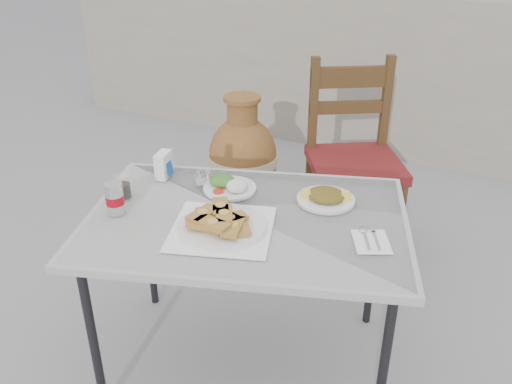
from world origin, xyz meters
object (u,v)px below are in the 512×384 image
at_px(pide_plate, 222,221).
at_px(napkin_holder, 164,165).
at_px(salad_rice_plate, 229,185).
at_px(condiment_caddy, 206,179).
at_px(terracotta_urn, 243,159).
at_px(salad_chopped_plate, 326,197).
at_px(chair, 353,158).
at_px(cola_glass, 123,187).
at_px(cafe_table, 247,227).
at_px(soda_can, 115,198).

relative_size(pide_plate, napkin_holder, 4.05).
xyz_separation_m(salad_rice_plate, napkin_holder, (-0.30, -0.02, 0.04)).
distance_m(condiment_caddy, terracotta_urn, 1.14).
bearing_deg(salad_rice_plate, terracotta_urn, 114.65).
height_order(pide_plate, salad_chopped_plate, pide_plate).
xyz_separation_m(pide_plate, chair, (0.13, 1.19, -0.21)).
distance_m(pide_plate, salad_rice_plate, 0.30).
bearing_deg(cola_glass, salad_rice_plate, 34.26).
relative_size(cafe_table, salad_chopped_plate, 6.09).
bearing_deg(pide_plate, salad_chopped_plate, 53.80).
bearing_deg(napkin_holder, salad_chopped_plate, -2.01).
bearing_deg(salad_rice_plate, chair, 74.41).
relative_size(napkin_holder, chair, 0.11).
bearing_deg(soda_can, salad_chopped_plate, 32.58).
distance_m(pide_plate, soda_can, 0.42).
distance_m(soda_can, chair, 1.40).
bearing_deg(cafe_table, pide_plate, -106.87).
relative_size(cafe_table, napkin_holder, 12.44).
bearing_deg(condiment_caddy, cafe_table, -30.69).
bearing_deg(soda_can, pide_plate, 10.00).
bearing_deg(napkin_holder, terracotta_urn, 88.89).
height_order(cola_glass, terracotta_urn, cola_glass).
xyz_separation_m(salad_chopped_plate, chair, (-0.13, 0.84, -0.20)).
relative_size(cafe_table, chair, 1.31).
relative_size(soda_can, chair, 0.12).
bearing_deg(cola_glass, napkin_holder, 78.79).
xyz_separation_m(salad_rice_plate, cola_glass, (-0.35, -0.24, 0.02)).
xyz_separation_m(soda_can, condiment_caddy, (0.18, 0.36, -0.04)).
distance_m(cola_glass, napkin_holder, 0.22).
height_order(soda_can, condiment_caddy, soda_can).
bearing_deg(chair, salad_rice_plate, -136.60).
xyz_separation_m(pide_plate, terracotta_urn, (-0.59, 1.30, -0.40)).
height_order(cafe_table, chair, chair).
height_order(salad_rice_plate, chair, chair).
height_order(salad_chopped_plate, cola_glass, cola_glass).
bearing_deg(terracotta_urn, salad_chopped_plate, -47.72).
relative_size(cola_glass, napkin_holder, 0.83).
xyz_separation_m(salad_chopped_plate, terracotta_urn, (-0.85, 0.94, -0.39)).
relative_size(condiment_caddy, terracotta_urn, 0.15).
bearing_deg(cafe_table, terracotta_urn, 118.06).
bearing_deg(pide_plate, soda_can, -170.00).
xyz_separation_m(cola_glass, napkin_holder, (0.04, 0.22, 0.02)).
xyz_separation_m(soda_can, napkin_holder, (-0.01, 0.33, -0.01)).
bearing_deg(cola_glass, cafe_table, 8.83).
height_order(cafe_table, soda_can, soda_can).
distance_m(salad_chopped_plate, condiment_caddy, 0.50).
bearing_deg(soda_can, cola_glass, 115.88).
xyz_separation_m(cafe_table, chair, (0.10, 1.07, -0.13)).
relative_size(pide_plate, salad_rice_plate, 2.08).
relative_size(salad_rice_plate, salad_chopped_plate, 0.95).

